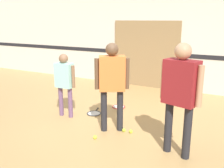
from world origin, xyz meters
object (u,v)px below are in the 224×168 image
at_px(person_student_right, 180,88).
at_px(tennis_ball_near_instructor, 95,137).
at_px(person_student_left, 64,79).
at_px(tennis_ball_by_spare_racket, 122,102).
at_px(tennis_ball_stray_right, 131,131).
at_px(person_instructor, 112,78).
at_px(tennis_ball_stray_left, 124,130).
at_px(racket_spare_on_floor, 119,107).
at_px(racket_second_spare, 94,113).

bearing_deg(person_student_right, tennis_ball_near_instructor, 21.57).
relative_size(person_student_left, tennis_ball_by_spare_racket, 20.36).
height_order(person_student_right, tennis_ball_stray_right, person_student_right).
bearing_deg(person_instructor, person_student_left, 141.27).
bearing_deg(tennis_ball_stray_left, person_student_right, -18.01).
bearing_deg(person_student_left, person_student_right, -11.99).
xyz_separation_m(racket_spare_on_floor, tennis_ball_stray_left, (0.67, -1.15, 0.02)).
xyz_separation_m(tennis_ball_near_instructor, tennis_ball_stray_left, (0.33, 0.49, 0.00)).
bearing_deg(person_student_right, tennis_ball_stray_left, -2.68).
xyz_separation_m(racket_spare_on_floor, tennis_ball_near_instructor, (0.34, -1.64, 0.02)).
height_order(tennis_ball_near_instructor, tennis_ball_by_spare_racket, same).
height_order(tennis_ball_stray_left, tennis_ball_stray_right, same).
bearing_deg(person_student_right, tennis_ball_stray_right, -5.76).
xyz_separation_m(person_instructor, tennis_ball_near_instructor, (-0.10, -0.46, -0.98)).
height_order(person_instructor, tennis_ball_stray_left, person_instructor).
xyz_separation_m(racket_second_spare, tennis_ball_stray_left, (0.97, -0.53, 0.02)).
bearing_deg(tennis_ball_by_spare_racket, tennis_ball_near_instructor, -78.17).
distance_m(person_student_left, tennis_ball_near_instructor, 1.50).
height_order(person_instructor, person_student_left, person_instructor).
xyz_separation_m(tennis_ball_by_spare_racket, tennis_ball_stray_left, (0.73, -1.46, 0.00)).
bearing_deg(person_student_right, person_instructor, 1.89).
bearing_deg(person_student_left, racket_spare_on_floor, 51.79).
xyz_separation_m(racket_spare_on_floor, tennis_ball_stray_right, (0.80, -1.14, 0.02)).
relative_size(racket_second_spare, tennis_ball_by_spare_racket, 8.07).
xyz_separation_m(person_student_left, tennis_ball_stray_right, (1.57, -0.12, -0.80)).
relative_size(person_student_right, racket_second_spare, 3.22).
height_order(tennis_ball_by_spare_racket, tennis_ball_stray_left, same).
relative_size(person_instructor, tennis_ball_by_spare_racket, 24.76).
distance_m(person_student_right, racket_spare_on_floor, 2.50).
bearing_deg(tennis_ball_stray_left, tennis_ball_stray_right, 4.93).
relative_size(person_student_right, tennis_ball_stray_left, 25.97).
bearing_deg(person_student_left, tennis_ball_stray_right, -5.62).
distance_m(tennis_ball_by_spare_racket, tennis_ball_stray_left, 1.63).
bearing_deg(racket_spare_on_floor, tennis_ball_stray_left, 3.94).
distance_m(racket_second_spare, tennis_ball_stray_right, 1.22).
bearing_deg(person_instructor, racket_second_spare, 111.97).
distance_m(person_instructor, tennis_ball_stray_right, 1.04).
bearing_deg(person_student_right, racket_second_spare, -8.01).
distance_m(racket_spare_on_floor, tennis_ball_by_spare_racket, 0.32).
bearing_deg(person_instructor, tennis_ball_stray_right, -23.32).
relative_size(person_student_left, tennis_ball_stray_left, 20.36).
height_order(person_instructor, racket_spare_on_floor, person_instructor).
height_order(person_student_left, tennis_ball_near_instructor, person_student_left).
xyz_separation_m(person_student_right, tennis_ball_stray_left, (-1.05, 0.34, -1.03)).
bearing_deg(tennis_ball_by_spare_racket, person_student_left, -117.87).
xyz_separation_m(tennis_ball_near_instructor, tennis_ball_by_spare_racket, (-0.41, 1.95, 0.00)).
distance_m(person_student_right, tennis_ball_stray_left, 1.51).
bearing_deg(racket_second_spare, tennis_ball_by_spare_racket, -30.06).
bearing_deg(tennis_ball_stray_right, racket_second_spare, 154.86).
relative_size(tennis_ball_near_instructor, tennis_ball_stray_left, 1.00).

